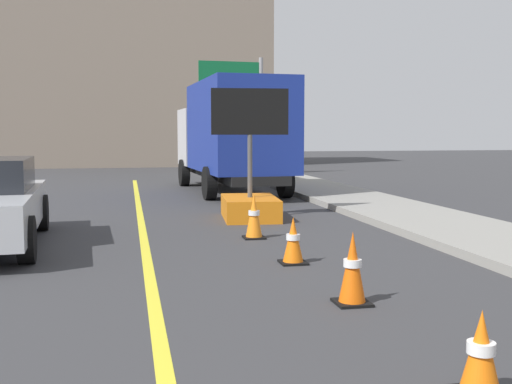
{
  "coord_description": "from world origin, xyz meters",
  "views": [
    {
      "loc": [
        -0.24,
        0.2,
        1.77
      ],
      "look_at": [
        0.86,
        5.47,
        1.26
      ],
      "focal_mm": 43.16,
      "sensor_mm": 36.0,
      "label": 1
    }
  ],
  "objects": [
    {
      "name": "arrow_board_trailer",
      "position": [
        2.25,
        12.71,
        0.48
      ],
      "size": [
        1.6,
        1.89,
        2.7
      ],
      "color": "orange",
      "rests_on": "ground"
    },
    {
      "name": "traffic_cone_mid_lane",
      "position": [
        2.03,
        6.13,
        0.38
      ],
      "size": [
        0.36,
        0.36,
        0.77
      ],
      "color": "black",
      "rests_on": "ground"
    },
    {
      "name": "highway_guide_sign",
      "position": [
        4.62,
        26.14,
        3.42
      ],
      "size": [
        2.79,
        0.3,
        5.0
      ],
      "color": "gray",
      "rests_on": "ground"
    },
    {
      "name": "traffic_cone_far_lane",
      "position": [
        1.95,
        8.21,
        0.32
      ],
      "size": [
        0.36,
        0.36,
        0.64
      ],
      "color": "black",
      "rests_on": "ground"
    },
    {
      "name": "lane_center_stripe",
      "position": [
        0.0,
        6.0,
        0.0
      ],
      "size": [
        0.14,
        36.0,
        0.01
      ],
      "primitive_type": "cube",
      "color": "yellow",
      "rests_on": "ground"
    },
    {
      "name": "far_building_block",
      "position": [
        0.4,
        36.16,
        5.47
      ],
      "size": [
        14.33,
        6.64,
        10.95
      ],
      "primitive_type": "cube",
      "color": "gray",
      "rests_on": "ground"
    },
    {
      "name": "traffic_cone_curbside",
      "position": [
        1.84,
        10.3,
        0.38
      ],
      "size": [
        0.36,
        0.36,
        0.77
      ],
      "color": "black",
      "rests_on": "ground"
    },
    {
      "name": "box_truck",
      "position": [
        2.85,
        18.51,
        1.77
      ],
      "size": [
        2.72,
        7.29,
        3.25
      ],
      "color": "black",
      "rests_on": "ground"
    },
    {
      "name": "traffic_cone_near_sign",
      "position": [
        2.06,
        3.8,
        0.29
      ],
      "size": [
        0.36,
        0.36,
        0.6
      ],
      "color": "black",
      "rests_on": "ground"
    }
  ]
}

